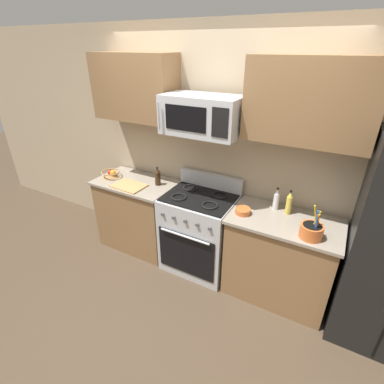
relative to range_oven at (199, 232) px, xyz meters
The scene contains 15 objects.
ground_plane 0.85m from the range_oven, 90.00° to the right, with size 16.00×16.00×0.00m, color #473828.
wall_back 0.90m from the range_oven, 90.00° to the left, with size 8.00×0.10×2.60m, color tan.
counter_left 0.87m from the range_oven, behind, with size 0.97×0.60×0.91m.
range_oven is the anchor object (origin of this frame).
counter_right 0.91m from the range_oven, ahead, with size 1.04×0.60×0.91m.
microwave 1.31m from the range_oven, 90.04° to the left, with size 0.75×0.44×0.36m.
upper_cabinets_left 1.74m from the range_oven, behind, with size 0.96×0.34×0.68m.
upper_cabinets_right 1.76m from the range_oven, ahead, with size 1.03×0.34×0.68m.
utensil_crock 1.27m from the range_oven, ahead, with size 0.19×0.19×0.33m.
fruit_basket 1.30m from the range_oven, behind, with size 0.22×0.22×0.10m.
cutting_board 0.97m from the range_oven, behind, with size 0.38×0.26×0.02m, color tan.
bottle_soy 0.79m from the range_oven, behind, with size 0.07×0.07×0.22m.
bottle_vinegar 0.95m from the range_oven, 11.71° to the left, with size 0.06×0.06×0.23m.
bottle_oil 1.06m from the range_oven, ahead, with size 0.06×0.06×0.25m.
prep_bowl 0.70m from the range_oven, ahead, with size 0.15×0.15×0.06m.
Camera 1 is at (1.23, -1.71, 2.37)m, focal length 26.82 mm.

